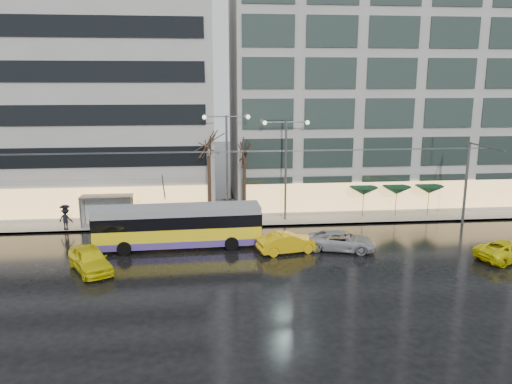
{
  "coord_description": "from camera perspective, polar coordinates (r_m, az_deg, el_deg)",
  "views": [
    {
      "loc": [
        0.26,
        -30.61,
        11.87
      ],
      "look_at": [
        3.87,
        5.0,
        3.92
      ],
      "focal_mm": 35.0,
      "sensor_mm": 36.0,
      "label": 1
    }
  ],
  "objects": [
    {
      "name": "kerb",
      "position": [
        41.41,
        -3.15,
        -4.04
      ],
      "size": [
        80.0,
        0.1,
        0.15
      ],
      "primitive_type": "cube",
      "color": "slate",
      "rests_on": "ground"
    },
    {
      "name": "taxi_c",
      "position": [
        38.12,
        27.01,
        -5.96
      ],
      "size": [
        5.29,
        3.5,
        1.35
      ],
      "primitive_type": "imported",
      "rotation": [
        0.0,
        0.0,
        1.85
      ],
      "color": "yellow",
      "rests_on": "ground"
    },
    {
      "name": "catenary",
      "position": [
        39.3,
        -4.6,
        1.31
      ],
      "size": [
        42.24,
        5.12,
        7.0
      ],
      "color": "#595B60",
      "rests_on": "ground"
    },
    {
      "name": "trolleybus",
      "position": [
        36.72,
        -8.86,
        -4.03
      ],
      "size": [
        12.06,
        4.81,
        5.55
      ],
      "color": "yellow",
      "rests_on": "ground"
    },
    {
      "name": "parasol_a",
      "position": [
        44.82,
        12.2,
        0.11
      ],
      "size": [
        2.5,
        2.5,
        2.65
      ],
      "color": "#595B60",
      "rests_on": "sidewalk"
    },
    {
      "name": "street_lamp_far",
      "position": [
        42.4,
        3.43,
        4.16
      ],
      "size": [
        3.96,
        0.36,
        8.53
      ],
      "color": "#595B60",
      "rests_on": "sidewalk"
    },
    {
      "name": "tree_a",
      "position": [
        41.88,
        -5.45,
        5.92
      ],
      "size": [
        3.2,
        3.2,
        8.4
      ],
      "color": "black",
      "rests_on": "sidewalk"
    },
    {
      "name": "pedestrian_a",
      "position": [
        42.21,
        -13.27,
        -1.93
      ],
      "size": [
        1.18,
        1.2,
        2.19
      ],
      "color": "black",
      "rests_on": "sidewalk"
    },
    {
      "name": "building_left",
      "position": [
        52.21,
        -24.38,
        10.65
      ],
      "size": [
        34.0,
        14.0,
        22.0
      ],
      "primitive_type": "cube",
      "color": "#A19E9A",
      "rests_on": "sidewalk"
    },
    {
      "name": "sidewalk",
      "position": [
        46.18,
        -3.44,
        -2.29
      ],
      "size": [
        80.0,
        10.0,
        0.15
      ],
      "primitive_type": "cube",
      "color": "gray",
      "rests_on": "ground"
    },
    {
      "name": "pedestrian_b",
      "position": [
        42.12,
        -15.23,
        -2.74
      ],
      "size": [
        1.16,
        1.16,
        1.9
      ],
      "color": "black",
      "rests_on": "sidewalk"
    },
    {
      "name": "sedan_silver",
      "position": [
        36.5,
        9.72,
        -5.51
      ],
      "size": [
        5.35,
        3.61,
        1.36
      ],
      "primitive_type": "imported",
      "rotation": [
        0.0,
        0.0,
        1.27
      ],
      "color": "#A3A2A7",
      "rests_on": "ground"
    },
    {
      "name": "bus_shelter",
      "position": [
        43.34,
        -17.13,
        -1.25
      ],
      "size": [
        4.2,
        1.6,
        2.51
      ],
      "color": "#595B60",
      "rests_on": "sidewalk"
    },
    {
      "name": "pedestrian_c",
      "position": [
        42.92,
        -20.93,
        -2.62
      ],
      "size": [
        1.31,
        1.01,
        2.11
      ],
      "color": "black",
      "rests_on": "sidewalk"
    },
    {
      "name": "building_right",
      "position": [
        53.04,
        15.3,
        12.94
      ],
      "size": [
        32.0,
        14.0,
        25.0
      ],
      "primitive_type": "cube",
      "color": "#A19E9A",
      "rests_on": "sidewalk"
    },
    {
      "name": "taxi_a",
      "position": [
        33.74,
        -18.44,
        -7.31
      ],
      "size": [
        3.88,
        4.99,
        1.59
      ],
      "primitive_type": "imported",
      "rotation": [
        0.0,
        0.0,
        0.5
      ],
      "color": "yellow",
      "rests_on": "ground"
    },
    {
      "name": "taxi_b",
      "position": [
        35.51,
        3.69,
        -5.8
      ],
      "size": [
        4.59,
        2.38,
        1.44
      ],
      "primitive_type": "imported",
      "rotation": [
        0.0,
        0.0,
        1.78
      ],
      "color": "yellow",
      "rests_on": "ground"
    },
    {
      "name": "street_lamp_near",
      "position": [
        41.86,
        -3.36,
        4.43
      ],
      "size": [
        3.96,
        0.36,
        9.03
      ],
      "color": "#595B60",
      "rests_on": "sidewalk"
    },
    {
      "name": "ground",
      "position": [
        32.83,
        -5.92,
        -8.74
      ],
      "size": [
        140.0,
        140.0,
        0.0
      ],
      "primitive_type": "plane",
      "color": "black",
      "rests_on": "ground"
    },
    {
      "name": "parasol_c",
      "position": [
        47.01,
        19.18,
        0.26
      ],
      "size": [
        2.5,
        2.5,
        2.65
      ],
      "color": "#595B60",
      "rests_on": "sidewalk"
    },
    {
      "name": "tree_b",
      "position": [
        42.29,
        -1.35,
        5.09
      ],
      "size": [
        3.2,
        3.2,
        7.7
      ],
      "color": "black",
      "rests_on": "sidewalk"
    },
    {
      "name": "parasol_b",
      "position": [
        45.83,
        15.78,
        0.19
      ],
      "size": [
        2.5,
        2.5,
        2.65
      ],
      "color": "#595B60",
      "rests_on": "sidewalk"
    }
  ]
}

